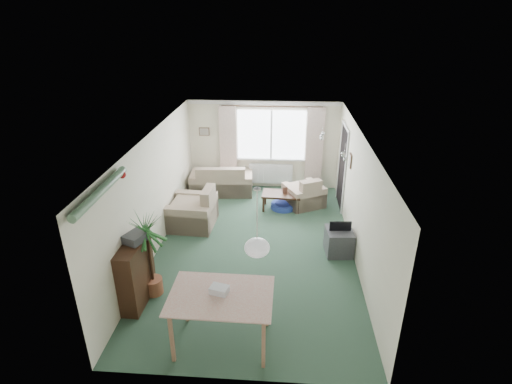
# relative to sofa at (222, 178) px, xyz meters

# --- Properties ---
(ground) EXTENTS (6.50, 6.50, 0.00)m
(ground) POSITION_rel_sofa_xyz_m (1.10, -2.75, -0.41)
(ground) COLOR #2B4837
(window) EXTENTS (1.80, 0.03, 1.30)m
(window) POSITION_rel_sofa_xyz_m (1.30, 0.48, 1.09)
(window) COLOR white
(curtain_rod) EXTENTS (2.60, 0.03, 0.03)m
(curtain_rod) POSITION_rel_sofa_xyz_m (1.30, 0.40, 1.86)
(curtain_rod) COLOR black
(curtain_left) EXTENTS (0.45, 0.08, 2.00)m
(curtain_left) POSITION_rel_sofa_xyz_m (0.15, 0.38, 0.86)
(curtain_left) COLOR beige
(curtain_right) EXTENTS (0.45, 0.08, 2.00)m
(curtain_right) POSITION_rel_sofa_xyz_m (2.45, 0.38, 0.86)
(curtain_right) COLOR beige
(radiator) EXTENTS (1.20, 0.10, 0.55)m
(radiator) POSITION_rel_sofa_xyz_m (1.30, 0.44, -0.01)
(radiator) COLOR white
(doorway) EXTENTS (0.03, 0.95, 2.00)m
(doorway) POSITION_rel_sofa_xyz_m (3.08, -0.55, 0.59)
(doorway) COLOR black
(pendant_lamp) EXTENTS (0.36, 0.36, 0.36)m
(pendant_lamp) POSITION_rel_sofa_xyz_m (1.30, -5.05, 1.07)
(pendant_lamp) COLOR white
(tinsel_garland) EXTENTS (1.60, 1.60, 0.12)m
(tinsel_garland) POSITION_rel_sofa_xyz_m (-0.82, -5.05, 1.87)
(tinsel_garland) COLOR #196626
(bauble_cluster_a) EXTENTS (0.20, 0.20, 0.20)m
(bauble_cluster_a) POSITION_rel_sofa_xyz_m (2.40, -1.85, 1.81)
(bauble_cluster_a) COLOR silver
(bauble_cluster_b) EXTENTS (0.20, 0.20, 0.20)m
(bauble_cluster_b) POSITION_rel_sofa_xyz_m (2.70, -3.05, 1.81)
(bauble_cluster_b) COLOR silver
(wall_picture_back) EXTENTS (0.28, 0.03, 0.22)m
(wall_picture_back) POSITION_rel_sofa_xyz_m (-0.50, 0.48, 1.14)
(wall_picture_back) COLOR brown
(wall_picture_right) EXTENTS (0.03, 0.24, 0.30)m
(wall_picture_right) POSITION_rel_sofa_xyz_m (3.08, -1.55, 1.14)
(wall_picture_right) COLOR brown
(sofa) EXTENTS (1.70, 0.99, 0.82)m
(sofa) POSITION_rel_sofa_xyz_m (0.00, 0.00, 0.00)
(sofa) COLOR beige
(sofa) RESTS_ON ground
(armchair_corner) EXTENTS (1.15, 1.13, 0.78)m
(armchair_corner) POSITION_rel_sofa_xyz_m (2.18, -0.62, -0.02)
(armchair_corner) COLOR #B9B28C
(armchair_corner) RESTS_ON ground
(armchair_left) EXTENTS (1.05, 1.10, 0.93)m
(armchair_left) POSITION_rel_sofa_xyz_m (-0.40, -1.85, 0.06)
(armchair_left) COLOR #B9A68B
(armchair_left) RESTS_ON ground
(coffee_table) EXTENTS (0.97, 0.58, 0.42)m
(coffee_table) POSITION_rel_sofa_xyz_m (1.62, -0.89, -0.20)
(coffee_table) COLOR black
(coffee_table) RESTS_ON ground
(photo_frame) EXTENTS (0.12, 0.05, 0.16)m
(photo_frame) POSITION_rel_sofa_xyz_m (1.70, -0.85, 0.09)
(photo_frame) COLOR brown
(photo_frame) RESTS_ON coffee_table
(bookshelf) EXTENTS (0.33, 0.92, 1.11)m
(bookshelf) POSITION_rel_sofa_xyz_m (-0.74, -4.52, 0.14)
(bookshelf) COLOR black
(bookshelf) RESTS_ON ground
(hifi_box) EXTENTS (0.39, 0.43, 0.14)m
(hifi_box) POSITION_rel_sofa_xyz_m (-0.71, -4.42, 0.77)
(hifi_box) COLOR #393A3F
(hifi_box) RESTS_ON bookshelf
(houseplant) EXTENTS (0.84, 0.84, 1.56)m
(houseplant) POSITION_rel_sofa_xyz_m (-0.55, -4.30, 0.37)
(houseplant) COLOR #256322
(houseplant) RESTS_ON ground
(dining_table) EXTENTS (1.37, 0.93, 0.85)m
(dining_table) POSITION_rel_sofa_xyz_m (0.81, -5.35, 0.02)
(dining_table) COLOR tan
(dining_table) RESTS_ON ground
(gift_box) EXTENTS (0.29, 0.24, 0.12)m
(gift_box) POSITION_rel_sofa_xyz_m (0.78, -5.30, 0.50)
(gift_box) COLOR silver
(gift_box) RESTS_ON dining_table
(tv_cube) EXTENTS (0.56, 0.61, 0.52)m
(tv_cube) POSITION_rel_sofa_xyz_m (2.80, -2.78, -0.15)
(tv_cube) COLOR #36363B
(tv_cube) RESTS_ON ground
(pet_bed) EXTENTS (0.73, 0.73, 0.12)m
(pet_bed) POSITION_rel_sofa_xyz_m (1.66, -0.84, -0.35)
(pet_bed) COLOR navy
(pet_bed) RESTS_ON ground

